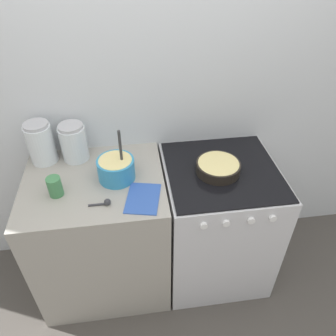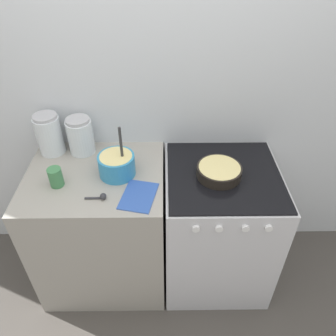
% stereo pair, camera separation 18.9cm
% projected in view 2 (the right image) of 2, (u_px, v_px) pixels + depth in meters
% --- Properties ---
extents(ground_plane, '(12.00, 12.00, 0.00)m').
position_uv_depth(ground_plane, '(164.00, 310.00, 2.23)').
color(ground_plane, '#4C4742').
extents(wall_back, '(4.63, 0.05, 2.40)m').
position_uv_depth(wall_back, '(163.00, 102.00, 2.04)').
color(wall_back, silver).
rests_on(wall_back, ground_plane).
extents(countertop_cabinet, '(0.81, 0.68, 0.92)m').
position_uv_depth(countertop_cabinet, '(103.00, 227.00, 2.21)').
color(countertop_cabinet, '#9E998E').
rests_on(countertop_cabinet, ground_plane).
extents(stove, '(0.69, 0.70, 0.92)m').
position_uv_depth(stove, '(217.00, 226.00, 2.21)').
color(stove, silver).
rests_on(stove, ground_plane).
extents(mixing_bowl, '(0.21, 0.21, 0.32)m').
position_uv_depth(mixing_bowl, '(117.00, 164.00, 1.88)').
color(mixing_bowl, '#338CBF').
rests_on(mixing_bowl, countertop_cabinet).
extents(baking_pan, '(0.26, 0.26, 0.07)m').
position_uv_depth(baking_pan, '(219.00, 171.00, 1.89)').
color(baking_pan, black).
rests_on(baking_pan, stove).
extents(storage_jar_left, '(0.16, 0.16, 0.26)m').
position_uv_depth(storage_jar_left, '(50.00, 137.00, 2.04)').
color(storage_jar_left, silver).
rests_on(storage_jar_left, countertop_cabinet).
extents(storage_jar_middle, '(0.16, 0.16, 0.24)m').
position_uv_depth(storage_jar_middle, '(81.00, 138.00, 2.04)').
color(storage_jar_middle, silver).
rests_on(storage_jar_middle, countertop_cabinet).
extents(tin_can, '(0.08, 0.08, 0.11)m').
position_uv_depth(tin_can, '(56.00, 177.00, 1.81)').
color(tin_can, '#3F7F4C').
rests_on(tin_can, countertop_cabinet).
extents(recipe_page, '(0.22, 0.27, 0.01)m').
position_uv_depth(recipe_page, '(139.00, 196.00, 1.77)').
color(recipe_page, '#3359B2').
rests_on(recipe_page, countertop_cabinet).
extents(measuring_spoon, '(0.12, 0.04, 0.04)m').
position_uv_depth(measuring_spoon, '(101.00, 197.00, 1.75)').
color(measuring_spoon, '#333338').
rests_on(measuring_spoon, countertop_cabinet).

